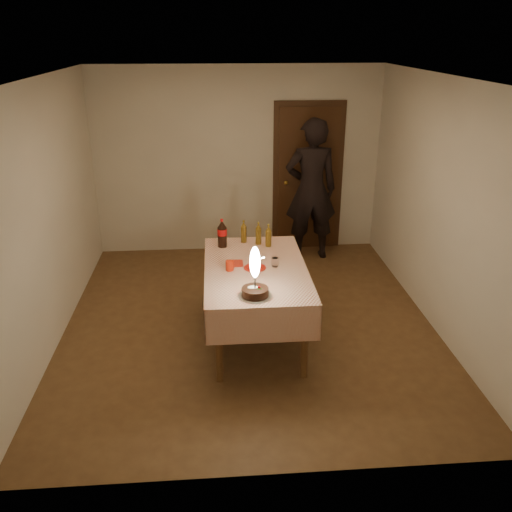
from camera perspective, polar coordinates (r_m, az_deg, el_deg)
name	(u,v)px	position (r m, az deg, el deg)	size (l,w,h in m)	color
ground	(249,322)	(6.07, -0.74, -6.96)	(4.00, 4.50, 0.01)	brown
room_shell	(251,175)	(5.52, -0.53, 8.56)	(4.04, 4.54, 2.62)	beige
dining_table	(256,277)	(5.46, -0.04, -2.22)	(1.02, 1.72, 0.81)	brown
birthday_cake	(255,282)	(4.78, -0.10, -2.80)	(0.30, 0.30, 0.47)	white
red_plate	(255,268)	(5.40, -0.11, -1.23)	(0.22, 0.22, 0.01)	red
red_cup	(230,266)	(5.34, -2.79, -1.03)	(0.08, 0.08, 0.10)	#A9200B
clear_cup	(275,262)	(5.43, 2.00, -0.64)	(0.07, 0.07, 0.09)	white
napkin_stack	(236,263)	(5.49, -2.17, -0.78)	(0.15, 0.15, 0.02)	#A12112
cola_bottle	(222,233)	(5.90, -3.58, 2.39)	(0.10, 0.10, 0.32)	black
amber_bottle_left	(244,232)	(6.03, -1.30, 2.54)	(0.06, 0.06, 0.25)	#5C3F0F
amber_bottle_right	(268,236)	(5.91, 1.31, 2.10)	(0.06, 0.06, 0.25)	#5C3F0F
amber_bottle_mid	(258,234)	(5.97, 0.25, 2.35)	(0.06, 0.06, 0.25)	#5C3F0F
photographer	(311,190)	(7.51, 5.81, 6.95)	(0.73, 0.49, 1.96)	black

